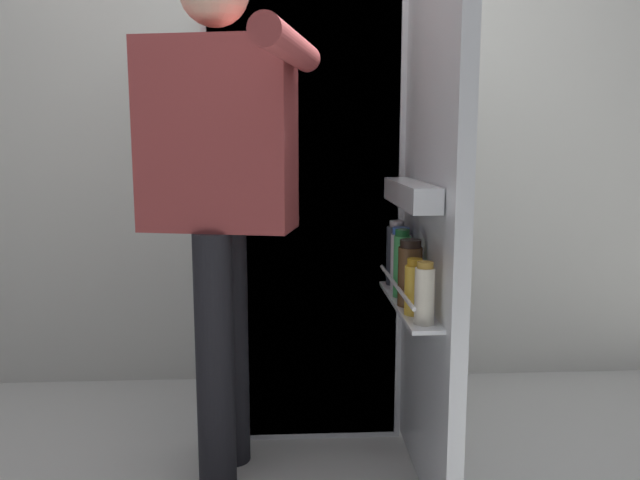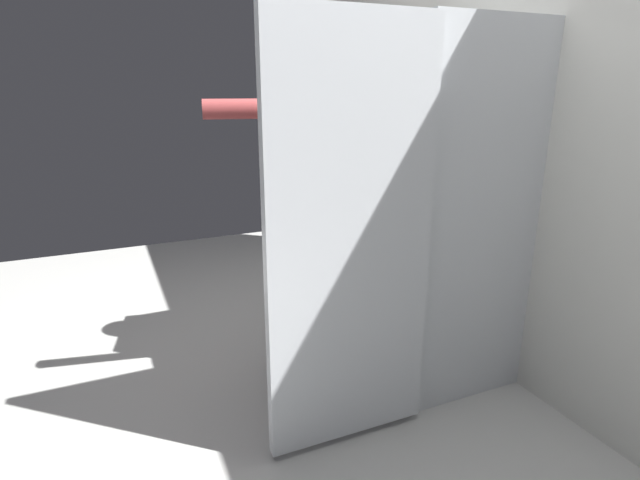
# 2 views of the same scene
# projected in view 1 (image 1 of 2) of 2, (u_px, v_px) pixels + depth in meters

# --- Properties ---
(ground_plane) EXTENTS (5.55, 5.55, 0.00)m
(ground_plane) POSITION_uv_depth(u_px,v_px,m) (309.00, 474.00, 2.12)
(ground_plane) COLOR silver
(kitchen_wall) EXTENTS (4.40, 0.10, 2.43)m
(kitchen_wall) POSITION_uv_depth(u_px,v_px,m) (300.00, 112.00, 2.84)
(kitchen_wall) COLOR silver
(kitchen_wall) RESTS_ON ground_plane
(refrigerator) EXTENTS (0.74, 1.30, 1.70)m
(refrigerator) POSITION_uv_depth(u_px,v_px,m) (310.00, 203.00, 2.49)
(refrigerator) COLOR silver
(refrigerator) RESTS_ON ground_plane
(person) EXTENTS (0.56, 0.82, 1.64)m
(person) POSITION_uv_depth(u_px,v_px,m) (222.00, 175.00, 1.98)
(person) COLOR black
(person) RESTS_ON ground_plane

